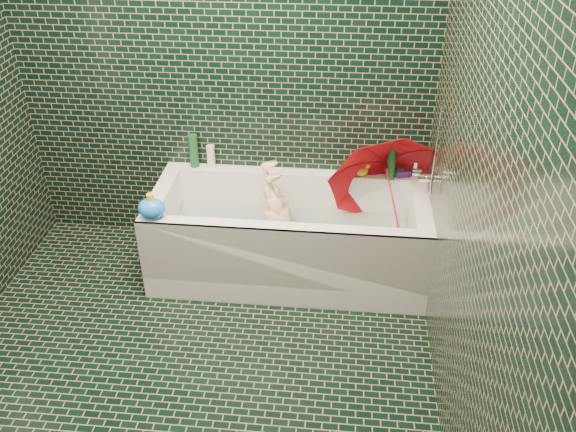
# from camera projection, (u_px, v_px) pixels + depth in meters

# --- Properties ---
(floor) EXTENTS (2.80, 2.80, 0.00)m
(floor) POSITION_uv_depth(u_px,v_px,m) (184.00, 383.00, 3.18)
(floor) COLOR black
(floor) RESTS_ON ground
(wall_back) EXTENTS (2.80, 0.00, 2.80)m
(wall_back) POSITION_uv_depth(u_px,v_px,m) (221.00, 62.00, 3.67)
(wall_back) COLOR black
(wall_back) RESTS_ON floor
(wall_right) EXTENTS (0.00, 2.80, 2.80)m
(wall_right) POSITION_uv_depth(u_px,v_px,m) (478.00, 189.00, 2.39)
(wall_right) COLOR black
(wall_right) RESTS_ON floor
(bathtub) EXTENTS (1.70, 0.75, 0.55)m
(bathtub) POSITION_uv_depth(u_px,v_px,m) (289.00, 244.00, 3.87)
(bathtub) COLOR white
(bathtub) RESTS_ON floor
(bath_mat) EXTENTS (1.35, 0.47, 0.01)m
(bath_mat) POSITION_uv_depth(u_px,v_px,m) (289.00, 249.00, 3.91)
(bath_mat) COLOR green
(bath_mat) RESTS_ON bathtub
(water) EXTENTS (1.48, 0.53, 0.00)m
(water) POSITION_uv_depth(u_px,v_px,m) (289.00, 231.00, 3.84)
(water) COLOR silver
(water) RESTS_ON bathtub
(faucet) EXTENTS (0.18, 0.19, 0.55)m
(faucet) POSITION_uv_depth(u_px,v_px,m) (430.00, 172.00, 3.50)
(faucet) COLOR silver
(faucet) RESTS_ON wall_right
(child) EXTENTS (0.96, 0.50, 0.37)m
(child) POSITION_uv_depth(u_px,v_px,m) (284.00, 230.00, 3.82)
(child) COLOR beige
(child) RESTS_ON bathtub
(umbrella) EXTENTS (0.96, 0.95, 1.02)m
(umbrella) POSITION_uv_depth(u_px,v_px,m) (392.00, 196.00, 3.70)
(umbrella) COLOR red
(umbrella) RESTS_ON bathtub
(soap_bottle_a) EXTENTS (0.10, 0.11, 0.26)m
(soap_bottle_a) POSITION_uv_depth(u_px,v_px,m) (415.00, 176.00, 3.92)
(soap_bottle_a) COLOR white
(soap_bottle_a) RESTS_ON bathtub
(soap_bottle_b) EXTENTS (0.10, 0.10, 0.19)m
(soap_bottle_b) POSITION_uv_depth(u_px,v_px,m) (403.00, 178.00, 3.90)
(soap_bottle_b) COLOR #4C1B68
(soap_bottle_b) RESTS_ON bathtub
(soap_bottle_c) EXTENTS (0.15, 0.15, 0.17)m
(soap_bottle_c) POSITION_uv_depth(u_px,v_px,m) (400.00, 178.00, 3.90)
(soap_bottle_c) COLOR #164E25
(soap_bottle_c) RESTS_ON bathtub
(bottle_right_tall) EXTENTS (0.06, 0.06, 0.21)m
(bottle_right_tall) POSITION_uv_depth(u_px,v_px,m) (391.00, 163.00, 3.84)
(bottle_right_tall) COLOR #164E25
(bottle_right_tall) RESTS_ON bathtub
(bottle_right_pump) EXTENTS (0.06, 0.06, 0.16)m
(bottle_right_pump) POSITION_uv_depth(u_px,v_px,m) (416.00, 165.00, 3.87)
(bottle_right_pump) COLOR silver
(bottle_right_pump) RESTS_ON bathtub
(bottle_left_tall) EXTENTS (0.07, 0.07, 0.22)m
(bottle_left_tall) POSITION_uv_depth(u_px,v_px,m) (194.00, 151.00, 3.98)
(bottle_left_tall) COLOR #164E25
(bottle_left_tall) RESTS_ON bathtub
(bottle_left_short) EXTENTS (0.06, 0.06, 0.16)m
(bottle_left_short) POSITION_uv_depth(u_px,v_px,m) (211.00, 157.00, 3.98)
(bottle_left_short) COLOR white
(bottle_left_short) RESTS_ON bathtub
(rubber_duck) EXTENTS (0.12, 0.08, 0.10)m
(rubber_duck) POSITION_uv_depth(u_px,v_px,m) (362.00, 170.00, 3.90)
(rubber_duck) COLOR yellow
(rubber_duck) RESTS_ON bathtub
(bath_toy) EXTENTS (0.19, 0.18, 0.15)m
(bath_toy) POSITION_uv_depth(u_px,v_px,m) (152.00, 208.00, 3.47)
(bath_toy) COLOR #1A75F1
(bath_toy) RESTS_ON bathtub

